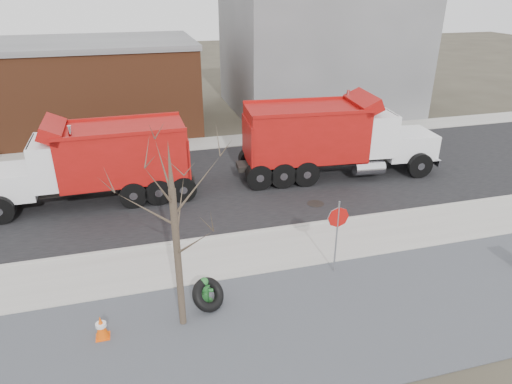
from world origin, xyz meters
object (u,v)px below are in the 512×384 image
object	(u,v)px
stop_sign	(338,224)
dump_truck_red_a	(331,136)
truck_tire	(208,295)
dump_truck_red_b	(96,160)
fire_hydrant	(205,292)

from	to	relation	value
stop_sign	dump_truck_red_a	world-z (taller)	dump_truck_red_a
truck_tire	stop_sign	bearing A→B (deg)	9.53
dump_truck_red_a	stop_sign	bearing A→B (deg)	-107.55
dump_truck_red_b	truck_tire	bearing A→B (deg)	110.43
dump_truck_red_a	dump_truck_red_b	xyz separation A→B (m)	(-10.33, -0.11, -0.10)
truck_tire	dump_truck_red_b	world-z (taller)	dump_truck_red_b
fire_hydrant	dump_truck_red_a	world-z (taller)	dump_truck_red_a
truck_tire	dump_truck_red_a	bearing A→B (deg)	48.47
dump_truck_red_b	fire_hydrant	bearing A→B (deg)	110.44
truck_tire	dump_truck_red_a	size ratio (longest dim) A/B	0.13
fire_hydrant	stop_sign	distance (m)	4.45
fire_hydrant	dump_truck_red_a	distance (m)	10.90
fire_hydrant	dump_truck_red_b	distance (m)	8.54
fire_hydrant	dump_truck_red_b	bearing A→B (deg)	120.12
truck_tire	stop_sign	size ratio (longest dim) A/B	0.52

